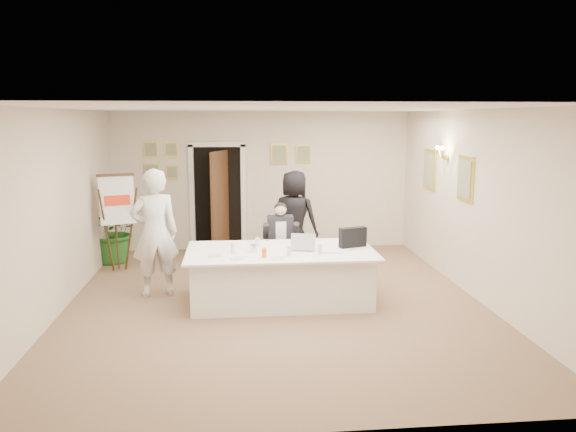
# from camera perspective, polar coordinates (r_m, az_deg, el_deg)

# --- Properties ---
(floor) EXTENTS (7.00, 7.00, 0.00)m
(floor) POSITION_cam_1_polar(r_m,az_deg,el_deg) (8.35, -1.33, -8.73)
(floor) COLOR brown
(floor) RESTS_ON ground
(ceiling) EXTENTS (6.00, 7.00, 0.02)m
(ceiling) POSITION_cam_1_polar(r_m,az_deg,el_deg) (7.91, -1.41, 10.86)
(ceiling) COLOR white
(ceiling) RESTS_ON wall_back
(wall_back) EXTENTS (6.00, 0.10, 2.80)m
(wall_back) POSITION_cam_1_polar(r_m,az_deg,el_deg) (11.48, -2.66, 3.57)
(wall_back) COLOR beige
(wall_back) RESTS_ON floor
(wall_front) EXTENTS (6.00, 0.10, 2.80)m
(wall_front) POSITION_cam_1_polar(r_m,az_deg,el_deg) (4.61, 1.87, -6.12)
(wall_front) COLOR beige
(wall_front) RESTS_ON floor
(wall_left) EXTENTS (0.10, 7.00, 2.80)m
(wall_left) POSITION_cam_1_polar(r_m,az_deg,el_deg) (8.35, -22.36, 0.42)
(wall_left) COLOR beige
(wall_left) RESTS_ON floor
(wall_right) EXTENTS (0.10, 7.00, 2.80)m
(wall_right) POSITION_cam_1_polar(r_m,az_deg,el_deg) (8.76, 18.62, 1.06)
(wall_right) COLOR beige
(wall_right) RESTS_ON floor
(doorway) EXTENTS (1.14, 0.86, 2.20)m
(doorway) POSITION_cam_1_polar(r_m,az_deg,el_deg) (11.33, -7.06, 1.61)
(doorway) COLOR black
(doorway) RESTS_ON floor
(pictures_back_wall) EXTENTS (3.40, 0.06, 0.80)m
(pictures_back_wall) POSITION_cam_1_polar(r_m,az_deg,el_deg) (11.39, -6.71, 5.74)
(pictures_back_wall) COLOR #DAC94A
(pictures_back_wall) RESTS_ON wall_back
(pictures_right_wall) EXTENTS (0.06, 2.20, 0.80)m
(pictures_right_wall) POSITION_cam_1_polar(r_m,az_deg,el_deg) (9.80, 15.72, 4.17)
(pictures_right_wall) COLOR #DAC94A
(pictures_right_wall) RESTS_ON wall_right
(wall_sconce) EXTENTS (0.20, 0.30, 0.24)m
(wall_sconce) POSITION_cam_1_polar(r_m,az_deg,el_deg) (9.75, 15.43, 6.22)
(wall_sconce) COLOR gold
(wall_sconce) RESTS_ON wall_right
(conference_table) EXTENTS (2.73, 1.45, 0.78)m
(conference_table) POSITION_cam_1_polar(r_m,az_deg,el_deg) (8.27, -0.75, -6.06)
(conference_table) COLOR white
(conference_table) RESTS_ON floor
(seated_man) EXTENTS (0.61, 0.64, 1.33)m
(seated_man) POSITION_cam_1_polar(r_m,az_deg,el_deg) (9.23, -0.75, -2.63)
(seated_man) COLOR black
(seated_man) RESTS_ON floor
(flip_chart) EXTENTS (0.61, 0.46, 1.69)m
(flip_chart) POSITION_cam_1_polar(r_m,az_deg,el_deg) (10.21, -16.92, -1.14)
(flip_chart) COLOR #391C12
(flip_chart) RESTS_ON floor
(standing_man) EXTENTS (0.81, 0.64, 1.94)m
(standing_man) POSITION_cam_1_polar(r_m,az_deg,el_deg) (8.64, -13.38, -1.69)
(standing_man) COLOR silver
(standing_man) RESTS_ON floor
(standing_woman) EXTENTS (1.01, 0.88, 1.75)m
(standing_woman) POSITION_cam_1_polar(r_m,az_deg,el_deg) (10.11, 0.64, -0.29)
(standing_woman) COLOR black
(standing_woman) RESTS_ON floor
(potted_palm) EXTENTS (1.27, 1.15, 1.23)m
(potted_palm) POSITION_cam_1_polar(r_m,az_deg,el_deg) (10.93, -17.21, -1.35)
(potted_palm) COLOR #226020
(potted_palm) RESTS_ON floor
(laptop) EXTENTS (0.43, 0.44, 0.28)m
(laptop) POSITION_cam_1_polar(r_m,az_deg,el_deg) (8.20, 1.44, -2.44)
(laptop) COLOR #B7BABC
(laptop) RESTS_ON conference_table
(laptop_bag) EXTENTS (0.43, 0.24, 0.29)m
(laptop_bag) POSITION_cam_1_polar(r_m,az_deg,el_deg) (8.39, 6.59, -2.16)
(laptop_bag) COLOR black
(laptop_bag) RESTS_ON conference_table
(paper_stack) EXTENTS (0.28, 0.21, 0.03)m
(paper_stack) POSITION_cam_1_polar(r_m,az_deg,el_deg) (8.07, 4.55, -3.59)
(paper_stack) COLOR white
(paper_stack) RESTS_ON conference_table
(plate_left) EXTENTS (0.26, 0.26, 0.01)m
(plate_left) POSITION_cam_1_polar(r_m,az_deg,el_deg) (7.89, -7.41, -4.00)
(plate_left) COLOR white
(plate_left) RESTS_ON conference_table
(plate_mid) EXTENTS (0.24, 0.24, 0.01)m
(plate_mid) POSITION_cam_1_polar(r_m,az_deg,el_deg) (7.71, -5.08, -4.29)
(plate_mid) COLOR white
(plate_mid) RESTS_ON conference_table
(plate_near) EXTENTS (0.23, 0.23, 0.01)m
(plate_near) POSITION_cam_1_polar(r_m,az_deg,el_deg) (7.69, -1.10, -4.29)
(plate_near) COLOR white
(plate_near) RESTS_ON conference_table
(glass_a) EXTENTS (0.07, 0.07, 0.14)m
(glass_a) POSITION_cam_1_polar(r_m,az_deg,el_deg) (8.02, -5.64, -3.27)
(glass_a) COLOR silver
(glass_a) RESTS_ON conference_table
(glass_b) EXTENTS (0.07, 0.07, 0.14)m
(glass_b) POSITION_cam_1_polar(r_m,az_deg,el_deg) (7.82, 0.12, -3.57)
(glass_b) COLOR silver
(glass_b) RESTS_ON conference_table
(glass_c) EXTENTS (0.07, 0.07, 0.14)m
(glass_c) POSITION_cam_1_polar(r_m,az_deg,el_deg) (7.93, 3.27, -3.39)
(glass_c) COLOR silver
(glass_c) RESTS_ON conference_table
(glass_d) EXTENTS (0.09, 0.09, 0.14)m
(glass_d) POSITION_cam_1_polar(r_m,az_deg,el_deg) (8.37, -3.12, -2.69)
(glass_d) COLOR silver
(glass_d) RESTS_ON conference_table
(oj_glass) EXTENTS (0.08, 0.08, 0.13)m
(oj_glass) POSITION_cam_1_polar(r_m,az_deg,el_deg) (7.75, -2.44, -3.75)
(oj_glass) COLOR orange
(oj_glass) RESTS_ON conference_table
(steel_jug) EXTENTS (0.11, 0.11, 0.11)m
(steel_jug) POSITION_cam_1_polar(r_m,az_deg,el_deg) (8.03, -3.53, -3.34)
(steel_jug) COLOR silver
(steel_jug) RESTS_ON conference_table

